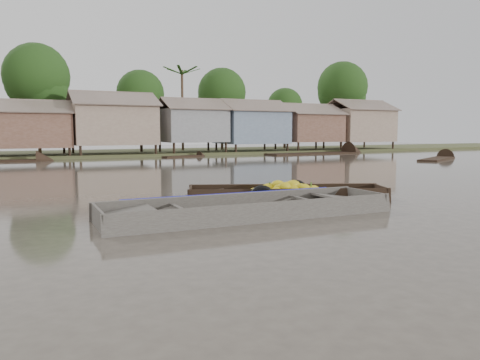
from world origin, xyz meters
name	(u,v)px	position (x,y,z in m)	size (l,w,h in m)	color
ground	(247,216)	(0.00, 0.00, 0.00)	(120.00, 120.00, 0.00)	#484037
riverbank	(114,120)	(3.03, 31.86, 3.07)	(120.00, 12.47, 10.22)	#384723
banana_boat	(284,194)	(2.25, 1.90, 0.19)	(6.15, 3.65, 0.83)	black
viewer_boat	(249,214)	(0.05, 0.00, 0.06)	(7.50, 2.11, 0.60)	#3E3834
distant_boats	(227,158)	(10.29, 23.72, -0.05)	(46.04, 14.88, 0.35)	black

